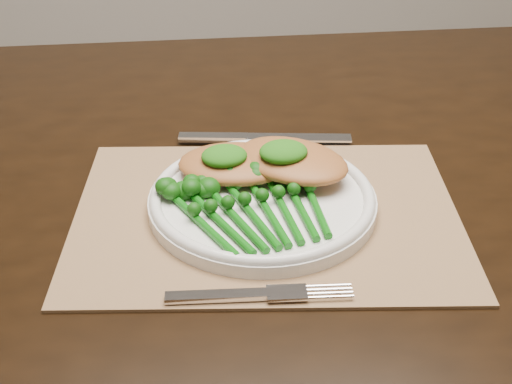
{
  "coord_description": "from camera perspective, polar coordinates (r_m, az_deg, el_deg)",
  "views": [
    {
      "loc": [
        -0.31,
        -0.82,
        1.2
      ],
      "look_at": [
        -0.21,
        -0.18,
        0.78
      ],
      "focal_mm": 50.0,
      "sensor_mm": 36.0,
      "label": 1
    }
  ],
  "objects": [
    {
      "name": "chicken_fillet_right",
      "position": [
        0.82,
        2.89,
        2.55
      ],
      "size": [
        0.17,
        0.16,
        0.03
      ],
      "primitive_type": "ellipsoid",
      "rotation": [
        0.0,
        0.0,
        -0.69
      ],
      "color": "#A96531",
      "rests_on": "dinner_plate"
    },
    {
      "name": "dinner_plate",
      "position": [
        0.79,
        0.51,
        -0.56
      ],
      "size": [
        0.25,
        0.25,
        0.02
      ],
      "color": "silver",
      "rests_on": "placemat"
    },
    {
      "name": "placemat",
      "position": [
        0.79,
        0.85,
        -1.85
      ],
      "size": [
        0.46,
        0.36,
        0.0
      ],
      "primitive_type": "cube",
      "rotation": [
        0.0,
        0.0,
        -0.13
      ],
      "color": "olive",
      "rests_on": "dining_table"
    },
    {
      "name": "pesto_dollop_right",
      "position": [
        0.8,
        2.21,
        3.24
      ],
      "size": [
        0.06,
        0.05,
        0.02
      ],
      "primitive_type": "ellipsoid",
      "color": "#144D0B",
      "rests_on": "chicken_fillet_right"
    },
    {
      "name": "dining_table",
      "position": [
        1.13,
        2.63,
        -14.27
      ],
      "size": [
        1.63,
        0.96,
        0.75
      ],
      "rotation": [
        0.0,
        0.0,
        -0.04
      ],
      "color": "black",
      "rests_on": "ground"
    },
    {
      "name": "fork",
      "position": [
        0.67,
        1.25,
        -8.14
      ],
      "size": [
        0.18,
        0.03,
        0.01
      ],
      "rotation": [
        0.0,
        0.0,
        -0.09
      ],
      "color": "silver",
      "rests_on": "placemat"
    },
    {
      "name": "pesto_dollop_left",
      "position": [
        0.81,
        -2.56,
        2.9
      ],
      "size": [
        0.05,
        0.04,
        0.02
      ],
      "primitive_type": "ellipsoid",
      "color": "#144D0B",
      "rests_on": "chicken_fillet_left"
    },
    {
      "name": "knife",
      "position": [
        0.93,
        -0.65,
        4.37
      ],
      "size": [
        0.22,
        0.06,
        0.01
      ],
      "rotation": [
        0.0,
        0.0,
        -0.17
      ],
      "color": "silver",
      "rests_on": "placemat"
    },
    {
      "name": "broccolini_bundle",
      "position": [
        0.75,
        0.33,
        -1.7
      ],
      "size": [
        0.18,
        0.19,
        0.04
      ],
      "rotation": [
        0.0,
        0.0,
        0.22
      ],
      "color": "#0B550B",
      "rests_on": "dinner_plate"
    },
    {
      "name": "chicken_fillet_left",
      "position": [
        0.82,
        -1.59,
        2.3
      ],
      "size": [
        0.15,
        0.11,
        0.03
      ],
      "primitive_type": "ellipsoid",
      "rotation": [
        0.0,
        0.0,
        -0.13
      ],
      "color": "#A96531",
      "rests_on": "dinner_plate"
    }
  ]
}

